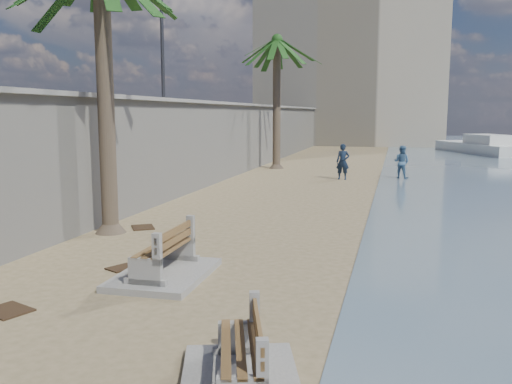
{
  "coord_description": "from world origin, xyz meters",
  "views": [
    {
      "loc": [
        2.76,
        -5.52,
        3.08
      ],
      "look_at": [
        -0.5,
        7.0,
        1.2
      ],
      "focal_mm": 38.0,
      "sensor_mm": 36.0,
      "label": 1
    }
  ],
  "objects_px": {
    "person_b": "(402,160)",
    "palm_back": "(277,41)",
    "yacht_far": "(480,149)",
    "bench_far": "(164,256)",
    "bench_near": "(240,359)",
    "person_a": "(343,159)"
  },
  "relations": [
    {
      "from": "person_b",
      "to": "palm_back",
      "type": "bearing_deg",
      "value": -1.3
    },
    {
      "from": "palm_back",
      "to": "yacht_far",
      "type": "distance_m",
      "value": 21.29
    },
    {
      "from": "bench_far",
      "to": "palm_back",
      "type": "relative_size",
      "value": 0.29
    },
    {
      "from": "bench_near",
      "to": "yacht_far",
      "type": "bearing_deg",
      "value": 78.83
    },
    {
      "from": "yacht_far",
      "to": "person_b",
      "type": "bearing_deg",
      "value": 139.8
    },
    {
      "from": "bench_far",
      "to": "person_a",
      "type": "xyz_separation_m",
      "value": [
        1.74,
        16.38,
        0.55
      ]
    },
    {
      "from": "bench_near",
      "to": "bench_far",
      "type": "height_order",
      "value": "bench_far"
    },
    {
      "from": "bench_near",
      "to": "person_a",
      "type": "relative_size",
      "value": 1.18
    },
    {
      "from": "palm_back",
      "to": "person_a",
      "type": "relative_size",
      "value": 4.15
    },
    {
      "from": "bench_near",
      "to": "yacht_far",
      "type": "xyz_separation_m",
      "value": [
        7.89,
        39.96,
        -0.01
      ]
    },
    {
      "from": "palm_back",
      "to": "person_a",
      "type": "height_order",
      "value": "palm_back"
    },
    {
      "from": "person_a",
      "to": "person_b",
      "type": "bearing_deg",
      "value": 27.42
    },
    {
      "from": "yacht_far",
      "to": "bench_far",
      "type": "bearing_deg",
      "value": 141.6
    },
    {
      "from": "bench_far",
      "to": "palm_back",
      "type": "xyz_separation_m",
      "value": [
        -2.4,
        20.67,
        6.58
      ]
    },
    {
      "from": "palm_back",
      "to": "person_a",
      "type": "xyz_separation_m",
      "value": [
        4.14,
        -4.3,
        -6.03
      ]
    },
    {
      "from": "bench_far",
      "to": "person_a",
      "type": "relative_size",
      "value": 1.2
    },
    {
      "from": "palm_back",
      "to": "yacht_far",
      "type": "bearing_deg",
      "value": 50.52
    },
    {
      "from": "person_b",
      "to": "bench_near",
      "type": "bearing_deg",
      "value": 108.39
    },
    {
      "from": "person_a",
      "to": "person_b",
      "type": "distance_m",
      "value": 2.92
    },
    {
      "from": "person_b",
      "to": "bench_far",
      "type": "bearing_deg",
      "value": 99.25
    },
    {
      "from": "palm_back",
      "to": "person_b",
      "type": "bearing_deg",
      "value": -24.67
    },
    {
      "from": "palm_back",
      "to": "person_b",
      "type": "height_order",
      "value": "palm_back"
    }
  ]
}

